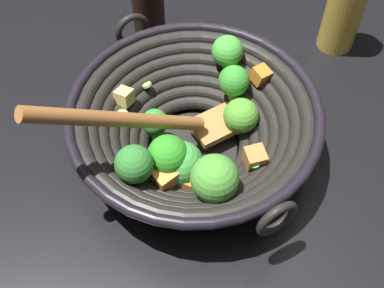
# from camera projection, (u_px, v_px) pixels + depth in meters

# --- Properties ---
(ground_plane) EXTENTS (4.00, 4.00, 0.00)m
(ground_plane) POSITION_uv_depth(u_px,v_px,m) (194.00, 150.00, 0.70)
(ground_plane) COLOR black
(wok) EXTENTS (0.37, 0.37, 0.21)m
(wok) POSITION_uv_depth(u_px,v_px,m) (194.00, 125.00, 0.64)
(wok) COLOR black
(wok) RESTS_ON ground
(soy_sauce_bottle) EXTENTS (0.05, 0.05, 0.18)m
(soy_sauce_bottle) POSITION_uv_depth(u_px,v_px,m) (148.00, 2.00, 0.78)
(soy_sauce_bottle) COLOR black
(soy_sauce_bottle) RESTS_ON ground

